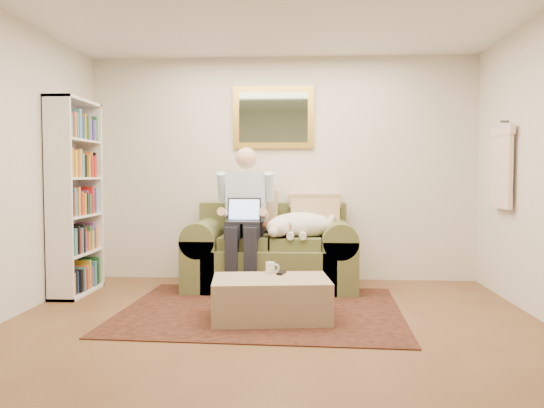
# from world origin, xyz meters

# --- Properties ---
(room_shell) EXTENTS (4.51, 5.00, 2.61)m
(room_shell) POSITION_xyz_m (0.00, 0.35, 1.30)
(room_shell) COLOR brown
(room_shell) RESTS_ON ground
(rug) EXTENTS (2.58, 2.10, 0.01)m
(rug) POSITION_xyz_m (-0.13, 1.01, 0.01)
(rug) COLOR black
(rug) RESTS_ON room_shell
(sofa) EXTENTS (1.82, 0.92, 1.09)m
(sofa) POSITION_xyz_m (-0.10, 2.01, 0.31)
(sofa) COLOR #636736
(sofa) RESTS_ON room_shell
(seated_man) EXTENTS (0.60, 0.86, 1.53)m
(seated_man) POSITION_xyz_m (-0.37, 1.84, 0.76)
(seated_man) COLOR #8CBAD8
(seated_man) RESTS_ON sofa
(laptop) EXTENTS (0.35, 0.28, 0.26)m
(laptop) POSITION_xyz_m (-0.37, 1.77, 0.80)
(laptop) COLOR black
(laptop) RESTS_ON seated_man
(sleeping_dog) EXTENTS (0.75, 0.47, 0.28)m
(sleeping_dog) POSITION_xyz_m (0.22, 1.92, 0.70)
(sleeping_dog) COLOR white
(sleeping_dog) RESTS_ON sofa
(ottoman) EXTENTS (1.04, 0.73, 0.36)m
(ottoman) POSITION_xyz_m (-0.02, 0.71, 0.18)
(ottoman) COLOR tan
(ottoman) RESTS_ON room_shell
(coffee_mug) EXTENTS (0.08, 0.08, 0.10)m
(coffee_mug) POSITION_xyz_m (-0.04, 0.93, 0.41)
(coffee_mug) COLOR white
(coffee_mug) RESTS_ON ottoman
(tv_remote) EXTENTS (0.08, 0.16, 0.02)m
(tv_remote) POSITION_xyz_m (0.06, 0.91, 0.37)
(tv_remote) COLOR black
(tv_remote) RESTS_ON ottoman
(bookshelf) EXTENTS (0.28, 0.80, 2.00)m
(bookshelf) POSITION_xyz_m (-2.10, 1.60, 1.00)
(bookshelf) COLOR white
(bookshelf) RESTS_ON room_shell
(wall_mirror) EXTENTS (0.94, 0.04, 0.72)m
(wall_mirror) POSITION_xyz_m (-0.10, 2.47, 1.90)
(wall_mirror) COLOR gold
(wall_mirror) RESTS_ON room_shell
(hanging_shirt) EXTENTS (0.06, 0.52, 0.90)m
(hanging_shirt) POSITION_xyz_m (2.19, 1.60, 1.35)
(hanging_shirt) COLOR #F9DCCE
(hanging_shirt) RESTS_ON room_shell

